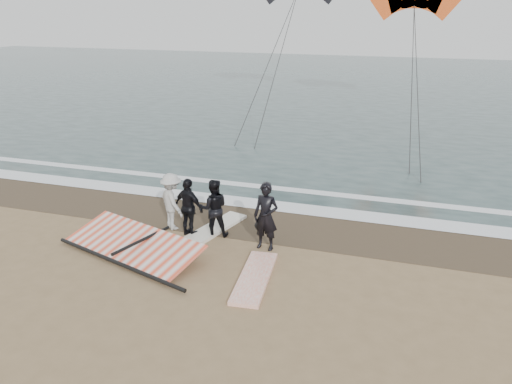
# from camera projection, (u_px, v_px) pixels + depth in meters

# --- Properties ---
(ground) EXTENTS (120.00, 120.00, 0.00)m
(ground) POSITION_uv_depth(u_px,v_px,m) (227.00, 300.00, 11.63)
(ground) COLOR #8C704C
(ground) RESTS_ON ground
(sea) EXTENTS (120.00, 54.00, 0.02)m
(sea) POSITION_uv_depth(u_px,v_px,m) (367.00, 88.00, 41.09)
(sea) COLOR #233838
(sea) RESTS_ON ground
(wet_sand) EXTENTS (120.00, 2.80, 0.01)m
(wet_sand) POSITION_uv_depth(u_px,v_px,m) (277.00, 224.00, 15.64)
(wet_sand) COLOR #4C3D2B
(wet_sand) RESTS_ON ground
(foam_near) EXTENTS (120.00, 0.90, 0.01)m
(foam_near) POSITION_uv_depth(u_px,v_px,m) (288.00, 207.00, 16.88)
(foam_near) COLOR white
(foam_near) RESTS_ON sea
(foam_far) EXTENTS (120.00, 0.45, 0.01)m
(foam_far) POSITION_uv_depth(u_px,v_px,m) (299.00, 190.00, 18.40)
(foam_far) COLOR white
(foam_far) RESTS_ON sea
(man_main) EXTENTS (0.77, 0.55, 1.96)m
(man_main) POSITION_uv_depth(u_px,v_px,m) (266.00, 216.00, 13.78)
(man_main) COLOR black
(man_main) RESTS_ON ground
(board_white) EXTENTS (0.96, 2.64, 0.10)m
(board_white) POSITION_uv_depth(u_px,v_px,m) (255.00, 277.00, 12.51)
(board_white) COLOR white
(board_white) RESTS_ON ground
(board_cream) EXTENTS (1.29, 2.55, 0.10)m
(board_cream) POSITION_uv_depth(u_px,v_px,m) (215.00, 228.00, 15.27)
(board_cream) COLOR silver
(board_cream) RESTS_ON ground
(trio_cluster) EXTENTS (2.57, 1.28, 1.78)m
(trio_cluster) POSITION_uv_depth(u_px,v_px,m) (190.00, 205.00, 14.80)
(trio_cluster) COLOR black
(trio_cluster) RESTS_ON ground
(sail_rig) EXTENTS (4.58, 2.93, 0.52)m
(sail_rig) POSITION_uv_depth(u_px,v_px,m) (133.00, 245.00, 13.90)
(sail_rig) COLOR black
(sail_rig) RESTS_ON ground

